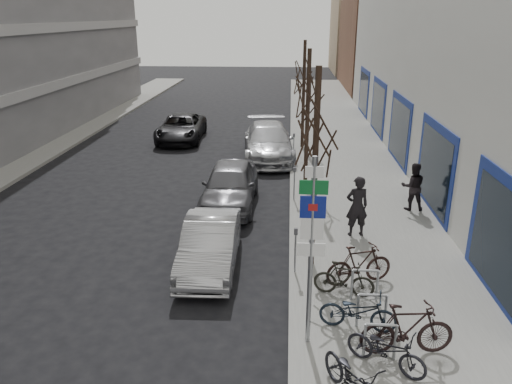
# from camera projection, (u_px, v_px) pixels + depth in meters

# --- Properties ---
(ground) EXTENTS (120.00, 120.00, 0.00)m
(ground) POSITION_uv_depth(u_px,v_px,m) (196.00, 342.00, 10.76)
(ground) COLOR black
(ground) RESTS_ON ground
(sidewalk_east) EXTENTS (5.00, 70.00, 0.15)m
(sidewalk_east) POSITION_uv_depth(u_px,v_px,m) (353.00, 190.00, 19.85)
(sidewalk_east) COLOR slate
(sidewalk_east) RESTS_ON ground
(brick_building_far) EXTENTS (12.00, 14.00, 8.00)m
(brick_building_far) POSITION_uv_depth(u_px,v_px,m) (411.00, 45.00, 46.18)
(brick_building_far) COLOR brown
(brick_building_far) RESTS_ON ground
(tan_building_far) EXTENTS (13.00, 12.00, 9.00)m
(tan_building_far) POSITION_uv_depth(u_px,v_px,m) (387.00, 33.00, 60.08)
(tan_building_far) COLOR #937A5B
(tan_building_far) RESTS_ON ground
(highway_sign_pole) EXTENTS (0.55, 0.10, 4.20)m
(highway_sign_pole) POSITION_uv_depth(u_px,v_px,m) (311.00, 242.00, 9.77)
(highway_sign_pole) COLOR gray
(highway_sign_pole) RESTS_ON ground
(bike_rack) EXTENTS (0.66, 2.26, 0.83)m
(bike_rack) POSITION_uv_depth(u_px,v_px,m) (372.00, 307.00, 10.86)
(bike_rack) COLOR gray
(bike_rack) RESTS_ON sidewalk_east
(tree_near) EXTENTS (1.80, 1.80, 5.50)m
(tree_near) POSITION_uv_depth(u_px,v_px,m) (317.00, 123.00, 12.51)
(tree_near) COLOR black
(tree_near) RESTS_ON ground
(tree_mid) EXTENTS (1.80, 1.80, 5.50)m
(tree_mid) POSITION_uv_depth(u_px,v_px,m) (308.00, 87.00, 18.61)
(tree_mid) COLOR black
(tree_mid) RESTS_ON ground
(tree_far) EXTENTS (1.80, 1.80, 5.50)m
(tree_far) POSITION_uv_depth(u_px,v_px,m) (304.00, 69.00, 24.72)
(tree_far) COLOR black
(tree_far) RESTS_ON ground
(meter_front) EXTENTS (0.10, 0.08, 1.27)m
(meter_front) POSITION_uv_depth(u_px,v_px,m) (295.00, 246.00, 13.14)
(meter_front) COLOR gray
(meter_front) RESTS_ON sidewalk_east
(meter_mid) EXTENTS (0.10, 0.08, 1.27)m
(meter_mid) POSITION_uv_depth(u_px,v_px,m) (294.00, 180.00, 18.30)
(meter_mid) COLOR gray
(meter_mid) RESTS_ON sidewalk_east
(meter_back) EXTENTS (0.10, 0.08, 1.27)m
(meter_back) POSITION_uv_depth(u_px,v_px,m) (294.00, 144.00, 23.47)
(meter_back) COLOR gray
(meter_back) RESTS_ON sidewalk_east
(bike_near_left) EXTENTS (1.28, 1.81, 1.08)m
(bike_near_left) POSITION_uv_depth(u_px,v_px,m) (353.00, 376.00, 8.74)
(bike_near_left) COLOR black
(bike_near_left) RESTS_ON sidewalk_east
(bike_near_right) EXTENTS (1.98, 0.79, 1.17)m
(bike_near_right) POSITION_uv_depth(u_px,v_px,m) (407.00, 329.00, 9.97)
(bike_near_right) COLOR black
(bike_near_right) RESTS_ON sidewalk_east
(bike_mid_curb) EXTENTS (1.74, 0.80, 1.02)m
(bike_mid_curb) POSITION_uv_depth(u_px,v_px,m) (358.00, 309.00, 10.79)
(bike_mid_curb) COLOR black
(bike_mid_curb) RESTS_ON sidewalk_east
(bike_mid_inner) EXTENTS (1.56, 0.73, 0.91)m
(bike_mid_inner) POSITION_uv_depth(u_px,v_px,m) (344.00, 279.00, 12.12)
(bike_mid_inner) COLOR black
(bike_mid_inner) RESTS_ON sidewalk_east
(bike_far_curb) EXTENTS (1.64, 1.30, 1.00)m
(bike_far_curb) POSITION_uv_depth(u_px,v_px,m) (387.00, 346.00, 9.59)
(bike_far_curb) COLOR black
(bike_far_curb) RESTS_ON sidewalk_east
(bike_far_inner) EXTENTS (1.89, 1.11, 1.10)m
(bike_far_inner) POSITION_uv_depth(u_px,v_px,m) (359.00, 264.00, 12.63)
(bike_far_inner) COLOR black
(bike_far_inner) RESTS_ON sidewalk_east
(parked_car_front) EXTENTS (1.56, 4.17, 1.36)m
(parked_car_front) POSITION_uv_depth(u_px,v_px,m) (210.00, 244.00, 13.77)
(parked_car_front) COLOR #AFB0B4
(parked_car_front) RESTS_ON ground
(parked_car_mid) EXTENTS (1.89, 4.67, 1.59)m
(parked_car_mid) POSITION_uv_depth(u_px,v_px,m) (230.00, 185.00, 18.22)
(parked_car_mid) COLOR #535358
(parked_car_mid) RESTS_ON ground
(parked_car_back) EXTENTS (2.83, 5.91, 1.66)m
(parked_car_back) POSITION_uv_depth(u_px,v_px,m) (268.00, 142.00, 24.22)
(parked_car_back) COLOR #ABACB1
(parked_car_back) RESTS_ON ground
(lane_car) EXTENTS (2.53, 5.16, 1.41)m
(lane_car) POSITION_uv_depth(u_px,v_px,m) (181.00, 128.00, 27.79)
(lane_car) COLOR black
(lane_car) RESTS_ON ground
(pedestrian_near) EXTENTS (0.78, 0.59, 1.93)m
(pedestrian_near) POSITION_uv_depth(u_px,v_px,m) (357.00, 206.00, 15.30)
(pedestrian_near) COLOR black
(pedestrian_near) RESTS_ON sidewalk_east
(pedestrian_far) EXTENTS (0.64, 0.44, 1.72)m
(pedestrian_far) POSITION_uv_depth(u_px,v_px,m) (413.00, 186.00, 17.40)
(pedestrian_far) COLOR black
(pedestrian_far) RESTS_ON sidewalk_east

